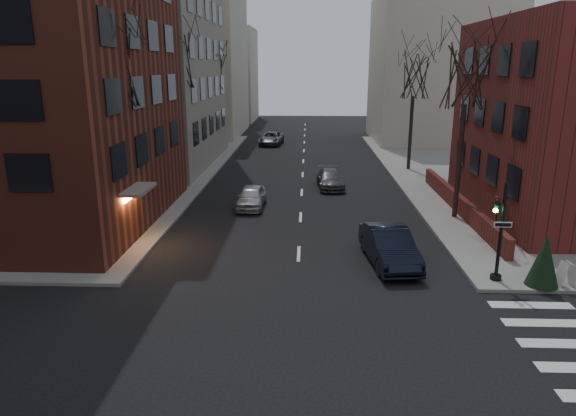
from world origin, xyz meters
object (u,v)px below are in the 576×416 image
object	(u,v)px
tree_right_b	(414,77)
evergreen_shrub	(544,260)
sandwich_board	(566,274)
parked_sedan	(389,246)
streetlamp_far	(223,109)
tree_right_a	(467,74)
streetlamp_near	(173,134)
car_lane_far	(271,138)
traffic_signal	(499,238)
tree_left_c	(212,70)
car_lane_silver	(251,197)
tree_left_b	(175,59)
tree_left_a	(112,66)
car_lane_gray	(330,179)

from	to	relation	value
tree_right_b	evergreen_shrub	bearing A→B (deg)	-88.08
sandwich_board	parked_sedan	bearing A→B (deg)	155.89
streetlamp_far	tree_right_a	bearing A→B (deg)	-54.69
streetlamp_near	car_lane_far	bearing A→B (deg)	79.24
traffic_signal	sandwich_board	bearing A→B (deg)	-10.93
tree_left_c	tree_right_a	xyz separation A→B (m)	(17.60, -22.00, 0.00)
car_lane_far	car_lane_silver	bearing A→B (deg)	-83.62
car_lane_silver	tree_left_b	bearing A→B (deg)	134.90
sandwich_board	tree_left_c	bearing A→B (deg)	118.15
sandwich_board	streetlamp_near	bearing A→B (deg)	140.82
tree_left_a	streetlamp_near	bearing A→B (deg)	85.71
car_lane_far	evergreen_shrub	xyz separation A→B (m)	(13.23, -37.51, 0.49)
parked_sedan	evergreen_shrub	bearing A→B (deg)	-30.63
parked_sedan	car_lane_gray	xyz separation A→B (m)	(-1.97, 14.53, -0.17)
tree_right_a	car_lane_silver	world-z (taller)	tree_right_a
tree_right_b	streetlamp_far	distance (m)	20.01
tree_left_c	car_lane_gray	world-z (taller)	tree_left_c
car_lane_gray	evergreen_shrub	distance (m)	18.61
tree_right_a	tree_right_b	bearing A→B (deg)	90.00
traffic_signal	tree_left_b	bearing A→B (deg)	134.54
parked_sedan	car_lane_gray	size ratio (longest dim) A/B	1.12
tree_left_a	evergreen_shrub	world-z (taller)	tree_left_a
traffic_signal	sandwich_board	distance (m)	2.90
tree_left_b	tree_right_a	xyz separation A→B (m)	(17.60, -8.00, -0.88)
evergreen_shrub	streetlamp_far	bearing A→B (deg)	117.97
tree_left_b	evergreen_shrub	bearing A→B (deg)	-43.58
tree_right_a	streetlamp_far	bearing A→B (deg)	125.31
tree_left_a	parked_sedan	xyz separation A→B (m)	(12.80, -3.04, -7.66)
streetlamp_near	streetlamp_far	world-z (taller)	same
streetlamp_near	tree_left_b	bearing A→B (deg)	98.53
tree_right_b	evergreen_shrub	xyz separation A→B (m)	(0.79, -23.50, -6.40)
car_lane_silver	car_lane_gray	xyz separation A→B (m)	(5.09, 5.52, -0.04)
car_lane_gray	sandwich_board	size ratio (longest dim) A/B	4.49
traffic_signal	car_lane_silver	bearing A→B (deg)	135.03
car_lane_gray	parked_sedan	bearing A→B (deg)	-85.55
car_lane_silver	car_lane_far	xyz separation A→B (m)	(-0.58, 26.03, 0.02)
tree_left_a	streetlamp_far	world-z (taller)	tree_left_a
tree_left_b	streetlamp_far	size ratio (longest dim) A/B	1.72
tree_right_b	car_lane_far	xyz separation A→B (m)	(-12.44, 14.01, -6.89)
traffic_signal	car_lane_silver	distance (m)	15.59
traffic_signal	evergreen_shrub	world-z (taller)	traffic_signal
traffic_signal	tree_right_a	size ratio (longest dim) A/B	0.41
tree_left_c	sandwich_board	distance (m)	37.67
sandwich_board	evergreen_shrub	distance (m)	1.06
traffic_signal	streetlamp_far	bearing A→B (deg)	116.06
streetlamp_far	car_lane_far	xyz separation A→B (m)	(4.56, 4.01, -3.54)
tree_right_b	car_lane_silver	size ratio (longest dim) A/B	2.32
sandwich_board	tree_right_b	bearing A→B (deg)	90.79
streetlamp_far	parked_sedan	world-z (taller)	streetlamp_far
streetlamp_near	sandwich_board	size ratio (longest dim) A/B	6.46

